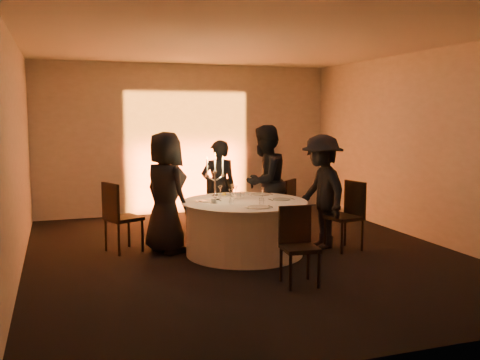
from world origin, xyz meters
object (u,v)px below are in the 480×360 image
object	(u,v)px
guest_right	(322,191)
candelabra	(215,184)
chair_back_left	(217,203)
chair_back_right	(285,203)
banquet_table	(244,227)
chair_left	(118,213)
coffee_cup	(214,201)
guest_left	(166,192)
guest_back_left	(219,189)
guest_back_right	(264,182)
chair_front	(298,241)
chair_right	(349,211)

from	to	relation	value
guest_right	candelabra	world-z (taller)	guest_right
chair_back_left	chair_back_right	bearing A→B (deg)	172.44
banquet_table	chair_left	xyz separation A→B (m)	(-1.71, 0.66, 0.20)
guest_right	coffee_cup	xyz separation A→B (m)	(-1.69, -0.03, -0.05)
chair_back_left	guest_left	distance (m)	1.35
guest_right	coffee_cup	world-z (taller)	guest_right
chair_left	guest_back_left	distance (m)	1.75
chair_back_left	chair_left	bearing A→B (deg)	21.10
chair_back_left	coffee_cup	size ratio (longest dim) A/B	8.68
banquet_table	candelabra	distance (m)	0.76
chair_left	guest_right	bearing A→B (deg)	-126.19
guest_left	coffee_cup	bearing A→B (deg)	-155.05
guest_right	chair_back_right	bearing A→B (deg)	-175.10
guest_left	coffee_cup	size ratio (longest dim) A/B	15.99
guest_back_right	candelabra	xyz separation A→B (m)	(-1.03, -0.70, 0.10)
guest_back_right	coffee_cup	bearing A→B (deg)	2.09
chair_back_right	chair_front	xyz separation A→B (m)	(-0.96, -2.58, 0.00)
guest_back_left	guest_back_right	bearing A→B (deg)	158.64
chair_back_left	chair_back_right	distance (m)	1.15
guest_left	chair_left	bearing A→B (deg)	49.29
chair_back_left	guest_back_right	world-z (taller)	guest_back_right
guest_right	banquet_table	bearing A→B (deg)	-91.41
guest_left	coffee_cup	world-z (taller)	guest_left
chair_left	chair_back_right	size ratio (longest dim) A/B	1.13
chair_right	coffee_cup	xyz separation A→B (m)	(-2.02, 0.21, 0.22)
chair_right	chair_front	distance (m)	1.86
banquet_table	coffee_cup	size ratio (longest dim) A/B	16.36
guest_left	coffee_cup	xyz separation A→B (m)	(0.58, -0.50, -0.08)
guest_back_left	coffee_cup	bearing A→B (deg)	72.17
chair_back_left	guest_right	size ratio (longest dim) A/B	0.56
chair_front	guest_left	size ratio (longest dim) A/B	0.52
candelabra	guest_back_right	bearing A→B (deg)	34.23
guest_back_left	candelabra	distance (m)	1.08
guest_left	guest_back_right	bearing A→B (deg)	-100.65
banquet_table	guest_left	distance (m)	1.25
guest_back_right	coffee_cup	xyz separation A→B (m)	(-1.11, -0.90, -0.12)
chair_left	guest_back_right	xyz separation A→B (m)	(2.35, 0.19, 0.33)
chair_left	chair_right	xyz separation A→B (m)	(3.26, -0.92, -0.01)
chair_front	chair_left	bearing A→B (deg)	136.13
chair_right	guest_back_right	bearing A→B (deg)	-151.14
chair_back_left	guest_right	distance (m)	1.82
guest_back_right	chair_back_left	bearing A→B (deg)	-68.79
guest_left	banquet_table	bearing A→B (deg)	-137.70
chair_left	chair_right	bearing A→B (deg)	-128.86
guest_back_left	coffee_cup	size ratio (longest dim) A/B	14.47
banquet_table	chair_right	bearing A→B (deg)	-9.26
chair_right	guest_back_left	xyz separation A→B (m)	(-1.59, 1.40, 0.22)
chair_back_left	chair_front	bearing A→B (deg)	94.73
chair_back_left	guest_back_left	bearing A→B (deg)	85.14
chair_front	guest_left	bearing A→B (deg)	126.80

